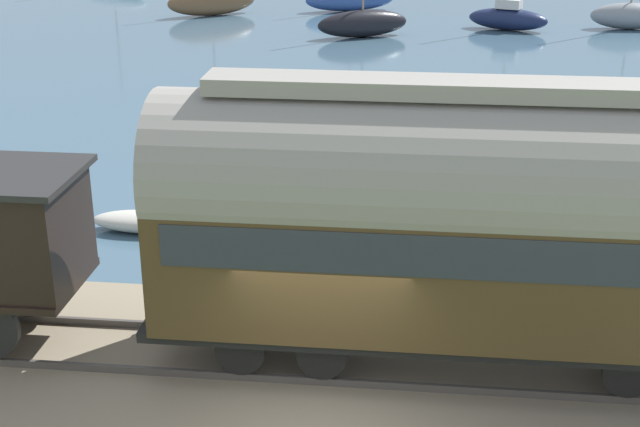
% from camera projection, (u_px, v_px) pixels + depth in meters
% --- Properties ---
extents(harbor_water, '(80.00, 80.00, 0.01)m').
position_uv_depth(harbor_water, '(399.00, 1.00, 53.65)').
color(harbor_water, '#426075').
rests_on(harbor_water, ground).
extents(rail_embankment, '(4.68, 56.00, 0.57)m').
position_uv_depth(rail_embankment, '(328.00, 373.00, 14.15)').
color(rail_embankment, gray).
rests_on(rail_embankment, ground).
extents(passenger_coach, '(2.42, 9.86, 4.43)m').
position_uv_depth(passenger_coach, '(479.00, 217.00, 12.91)').
color(passenger_coach, black).
rests_on(passenger_coach, rail_embankment).
extents(sailboat_navy, '(2.63, 4.18, 6.35)m').
position_uv_depth(sailboat_navy, '(508.00, 18.00, 44.11)').
color(sailboat_navy, '#192347').
rests_on(sailboat_navy, harbor_water).
extents(sailboat_brown, '(3.89, 4.84, 5.60)m').
position_uv_depth(sailboat_brown, '(212.00, 1.00, 48.29)').
color(sailboat_brown, brown).
rests_on(sailboat_brown, harbor_water).
extents(sailboat_black, '(3.14, 4.62, 5.69)m').
position_uv_depth(sailboat_black, '(363.00, 23.00, 42.33)').
color(sailboat_black, black).
rests_on(sailboat_black, harbor_water).
extents(sailboat_gray, '(1.34, 3.83, 7.31)m').
position_uv_depth(sailboat_gray, '(630.00, 15.00, 44.35)').
color(sailboat_gray, gray).
rests_on(sailboat_gray, harbor_water).
extents(rowboat_off_pier, '(1.44, 2.69, 0.50)m').
position_uv_depth(rowboat_off_pier, '(516.00, 156.00, 24.48)').
color(rowboat_off_pier, silver).
rests_on(rowboat_off_pier, harbor_water).
extents(rowboat_mid_harbor, '(0.90, 2.48, 0.46)m').
position_uv_depth(rowboat_mid_harbor, '(146.00, 222.00, 20.07)').
color(rowboat_mid_harbor, beige).
rests_on(rowboat_mid_harbor, harbor_water).
extents(rowboat_far_out, '(2.26, 2.34, 0.42)m').
position_uv_depth(rowboat_far_out, '(600.00, 200.00, 21.43)').
color(rowboat_far_out, silver).
rests_on(rowboat_far_out, harbor_water).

